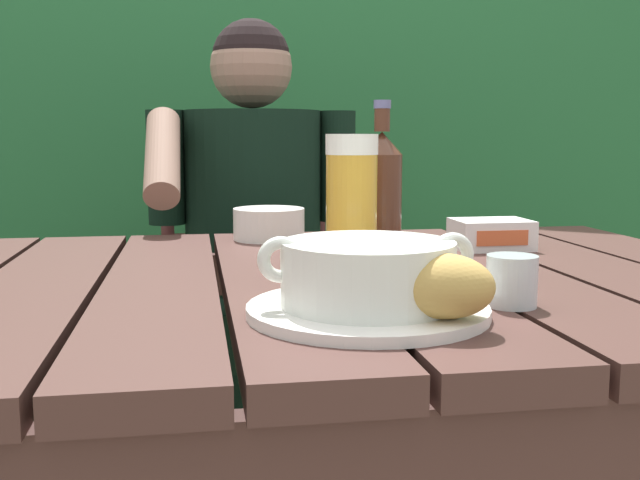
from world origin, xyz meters
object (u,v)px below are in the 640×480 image
(soup_bowl, at_px, (368,272))
(diner_bowl, at_px, (269,224))
(bread_roll, at_px, (443,286))
(water_glass_small, at_px, (512,281))
(serving_plate, at_px, (367,310))
(chair_near_diner, at_px, (250,307))
(beer_glass, at_px, (351,207))
(person_eating, at_px, (254,233))
(butter_tub, at_px, (491,234))
(table_knife, at_px, (453,285))
(beer_bottle, at_px, (381,198))

(soup_bowl, distance_m, diner_bowl, 0.62)
(soup_bowl, distance_m, bread_roll, 0.09)
(soup_bowl, relative_size, water_glass_small, 4.05)
(serving_plate, distance_m, water_glass_small, 0.18)
(chair_near_diner, distance_m, soup_bowl, 1.19)
(bread_roll, distance_m, beer_glass, 0.28)
(person_eating, xyz_separation_m, serving_plate, (0.05, -0.95, 0.04))
(serving_plate, relative_size, butter_tub, 2.06)
(beer_glass, xyz_separation_m, table_knife, (0.12, -0.08, -0.09))
(beer_glass, distance_m, beer_bottle, 0.09)
(chair_near_diner, xyz_separation_m, butter_tub, (0.37, -0.72, 0.28))
(beer_glass, relative_size, butter_tub, 1.53)
(person_eating, bearing_deg, soup_bowl, -87.05)
(chair_near_diner, relative_size, water_glass_small, 16.47)
(serving_plate, bearing_deg, diner_bowl, 94.28)
(beer_bottle, distance_m, butter_tub, 0.30)
(butter_tub, bearing_deg, diner_bowl, 153.57)
(bread_roll, xyz_separation_m, table_knife, (0.08, 0.19, -0.04))
(water_glass_small, distance_m, butter_tub, 0.44)
(diner_bowl, bearing_deg, butter_tub, -26.43)
(butter_tub, height_order, table_knife, butter_tub)
(beer_bottle, bearing_deg, table_knife, -68.88)
(serving_plate, relative_size, beer_glass, 1.35)
(diner_bowl, bearing_deg, serving_plate, -85.72)
(diner_bowl, bearing_deg, soup_bowl, -85.72)
(serving_plate, bearing_deg, water_glass_small, 5.23)
(person_eating, distance_m, bread_roll, 1.03)
(water_glass_small, xyz_separation_m, diner_bowl, (-0.22, 0.60, -0.00))
(water_glass_small, height_order, butter_tub, water_glass_small)
(beer_bottle, height_order, butter_tub, beer_bottle)
(soup_bowl, bearing_deg, table_knife, 40.81)
(chair_near_diner, distance_m, serving_plate, 1.18)
(soup_bowl, xyz_separation_m, bread_roll, (0.06, -0.07, -0.00))
(chair_near_diner, height_order, soup_bowl, chair_near_diner)
(chair_near_diner, bearing_deg, beer_bottle, -81.57)
(table_knife, bearing_deg, soup_bowl, -139.19)
(butter_tub, bearing_deg, water_glass_small, -109.46)
(person_eating, distance_m, soup_bowl, 0.95)
(serving_plate, relative_size, beer_bottle, 1.08)
(table_knife, height_order, diner_bowl, diner_bowl)
(person_eating, relative_size, butter_tub, 9.35)
(serving_plate, distance_m, beer_glass, 0.23)
(table_knife, bearing_deg, bread_roll, -112.84)
(butter_tub, bearing_deg, bread_roll, -117.29)
(table_knife, bearing_deg, butter_tub, 60.09)
(bread_roll, relative_size, butter_tub, 1.00)
(beer_glass, bearing_deg, water_glass_small, -52.01)
(bread_roll, relative_size, diner_bowl, 0.96)
(person_eating, height_order, serving_plate, person_eating)
(beer_glass, xyz_separation_m, beer_bottle, (0.06, 0.07, 0.01))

